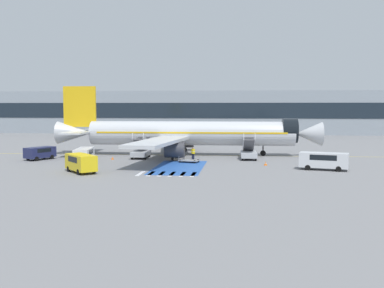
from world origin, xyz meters
TOP-DOWN VIEW (x-y plane):
  - ground_plane at (0.00, 0.00)m, footprint 600.00×600.00m
  - apron_leadline_yellow at (-0.97, -0.82)m, footprint 75.20×2.18m
  - apron_stand_patch_blue at (-0.97, -14.63)m, footprint 6.00×13.29m
  - apron_walkway_bar_0 at (-4.57, -20.16)m, footprint 0.44×3.60m
  - apron_walkway_bar_1 at (-3.37, -20.16)m, footprint 0.44×3.60m
  - apron_walkway_bar_2 at (-2.17, -20.16)m, footprint 0.44×3.60m
  - apron_walkway_bar_3 at (-0.97, -20.16)m, footprint 0.44×3.60m
  - apron_walkway_bar_4 at (0.23, -20.16)m, footprint 0.44×3.60m
  - apron_walkway_bar_5 at (1.43, -20.16)m, footprint 0.44×3.60m
  - airliner at (-1.71, -0.84)m, footprint 40.85×37.05m
  - boarding_stairs_forward at (7.73, -4.98)m, footprint 2.33×5.28m
  - boarding_stairs_aft at (-7.87, -5.39)m, footprint 2.33×5.28m
  - fuel_tanker at (-7.66, 26.16)m, footprint 9.65×2.86m
  - service_van_0 at (-21.61, -8.95)m, footprint 3.64×4.64m
  - service_van_1 at (16.42, -15.02)m, footprint 5.87×3.22m
  - service_van_2 at (-14.19, -11.65)m, footprint 2.72×5.61m
  - service_van_3 at (-11.45, -20.21)m, footprint 4.74×4.93m
  - baggage_cart at (-0.29, -9.64)m, footprint 2.90×2.13m
  - ground_crew_0 at (-0.05, -6.62)m, footprint 0.48×0.44m
  - ground_crew_1 at (-2.88, -7.60)m, footprint 0.49×0.43m
  - ground_crew_2 at (-2.85, -4.38)m, footprint 0.49×0.39m
  - ground_crew_3 at (-0.31, -4.97)m, footprint 0.49×0.39m
  - traffic_cone_0 at (-11.50, -7.59)m, footprint 0.41×0.41m
  - traffic_cone_1 at (9.80, -11.56)m, footprint 0.43×0.43m
  - terminal_building at (-5.66, 55.69)m, footprint 123.81×12.10m

SIDE VIEW (x-z plane):
  - ground_plane at x=0.00m, z-range 0.00..0.00m
  - apron_leadline_yellow at x=-0.97m, z-range 0.00..0.01m
  - apron_stand_patch_blue at x=-0.97m, z-range 0.00..0.01m
  - apron_walkway_bar_0 at x=-4.57m, z-range 0.00..0.01m
  - apron_walkway_bar_1 at x=-3.37m, z-range 0.00..0.01m
  - apron_walkway_bar_2 at x=-2.17m, z-range 0.00..0.01m
  - apron_walkway_bar_3 at x=-0.97m, z-range 0.00..0.01m
  - apron_walkway_bar_4 at x=0.23m, z-range 0.00..0.01m
  - apron_walkway_bar_5 at x=1.43m, z-range 0.00..0.01m
  - traffic_cone_0 at x=-11.50m, z-range 0.00..0.45m
  - traffic_cone_1 at x=9.80m, z-range 0.00..0.48m
  - baggage_cart at x=-0.29m, z-range -0.18..0.69m
  - ground_crew_3 at x=-0.31m, z-range 0.11..1.70m
  - boarding_stairs_aft at x=-7.87m, z-range -0.93..2.86m
  - boarding_stairs_forward at x=7.73m, z-range -0.95..2.88m
  - ground_crew_1 at x=-2.88m, z-range 0.13..1.85m
  - ground_crew_2 at x=-2.85m, z-range 0.13..1.86m
  - ground_crew_0 at x=-0.05m, z-range 0.13..1.88m
  - service_van_0 at x=-21.61m, z-range 0.20..1.98m
  - service_van_2 at x=-14.19m, z-range 0.21..2.15m
  - service_van_3 at x=-11.45m, z-range 0.21..2.28m
  - service_van_1 at x=16.42m, z-range 0.21..2.28m
  - fuel_tanker at x=-7.66m, z-range 0.00..3.24m
  - airliner at x=-1.71m, z-range -1.96..8.68m
  - terminal_building at x=-5.66m, z-range 0.00..11.60m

